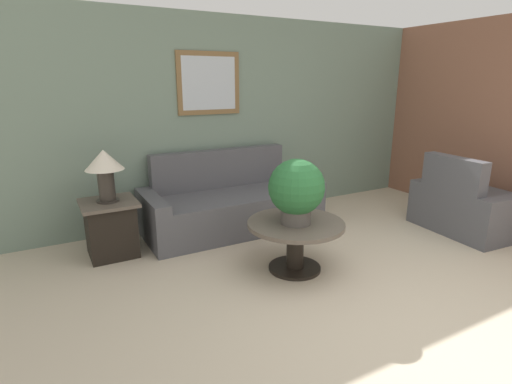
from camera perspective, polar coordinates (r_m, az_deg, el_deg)
name	(u,v)px	position (r m, az deg, el deg)	size (l,w,h in m)	color
ground_plane	(432,327)	(3.47, 23.79, -17.27)	(20.00, 20.00, 0.00)	#BCAD93
wall_back	(241,119)	(5.42, -2.14, 10.38)	(7.71, 0.09, 2.60)	slate
wall_right	(488,120)	(6.25, 30.17, 8.93)	(0.06, 5.13, 2.60)	brown
couch_main	(231,205)	(5.01, -3.55, -1.85)	(2.17, 0.92, 0.95)	#4C4C51
armchair	(471,207)	(5.61, 28.31, -1.91)	(1.08, 1.22, 0.95)	#4C4C51
coffee_table	(295,235)	(3.91, 5.66, -6.17)	(0.94, 0.94, 0.50)	black
side_table	(111,228)	(4.50, -20.02, -4.82)	(0.56, 0.56, 0.60)	black
table_lamp	(104,166)	(4.33, -20.83, 3.45)	(0.39, 0.39, 0.54)	#2D2823
potted_plant_on_table	(296,189)	(3.73, 5.80, 0.36)	(0.53, 0.53, 0.62)	#4C4742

